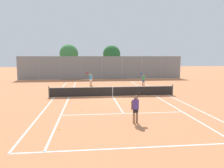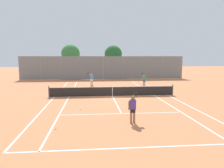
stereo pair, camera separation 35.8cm
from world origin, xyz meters
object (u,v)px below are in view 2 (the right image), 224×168
object	(u,v)px
loose_tennis_ball_1	(80,110)
tree_behind_left	(71,54)
tree_behind_right	(113,55)
loose_tennis_ball_4	(93,82)
loose_tennis_ball_0	(112,87)
tennis_net	(112,91)
loose_tennis_ball_3	(56,129)
loose_tennis_ball_5	(125,93)
player_far_right	(144,79)
player_far_left	(91,78)
player_near_side	(133,107)
loose_tennis_ball_2	(77,105)

from	to	relation	value
loose_tennis_ball_1	tree_behind_left	size ratio (longest dim) A/B	0.01
tree_behind_left	tree_behind_right	bearing A→B (deg)	5.86
tree_behind_right	loose_tennis_ball_4	bearing A→B (deg)	-114.67
loose_tennis_ball_0	loose_tennis_ball_1	size ratio (longest dim) A/B	1.00
loose_tennis_ball_4	loose_tennis_ball_0	bearing A→B (deg)	-64.43
tennis_net	tree_behind_right	xyz separation A→B (m)	(2.04, 19.64, 3.62)
tree_behind_right	loose_tennis_ball_0	bearing A→B (deg)	-96.52
loose_tennis_ball_1	loose_tennis_ball_3	xyz separation A→B (m)	(-1.09, -4.09, 0.00)
loose_tennis_ball_5	tree_behind_right	size ratio (longest dim) A/B	0.01
player_far_right	tree_behind_left	size ratio (longest dim) A/B	0.30
loose_tennis_ball_4	tree_behind_left	world-z (taller)	tree_behind_left
tree_behind_left	player_far_left	bearing A→B (deg)	-71.90
player_near_side	loose_tennis_ball_4	distance (m)	19.99
tennis_net	loose_tennis_ball_4	world-z (taller)	tennis_net
player_near_side	loose_tennis_ball_4	size ratio (longest dim) A/B	26.88
loose_tennis_ball_1	loose_tennis_ball_2	size ratio (longest dim) A/B	1.00
loose_tennis_ball_3	tree_behind_right	size ratio (longest dim) A/B	0.01
loose_tennis_ball_1	loose_tennis_ball_2	bearing A→B (deg)	102.65
player_far_right	loose_tennis_ball_4	bearing A→B (deg)	141.92
player_far_right	loose_tennis_ball_0	distance (m)	4.20
tennis_net	loose_tennis_ball_4	distance (m)	11.49
tree_behind_right	player_near_side	bearing A→B (deg)	-93.45
tree_behind_left	loose_tennis_ball_1	bearing A→B (deg)	-83.55
tree_behind_left	loose_tennis_ball_5	bearing A→B (deg)	-67.61
player_near_side	tree_behind_left	bearing A→B (deg)	102.06
loose_tennis_ball_4	loose_tennis_ball_5	size ratio (longest dim) A/B	1.00
tennis_net	loose_tennis_ball_0	bearing A→B (deg)	85.30
player_far_right	loose_tennis_ball_2	size ratio (longest dim) A/B	26.88
tennis_net	player_far_right	size ratio (longest dim) A/B	6.76
loose_tennis_ball_2	loose_tennis_ball_5	world-z (taller)	same
loose_tennis_ball_3	tree_behind_right	world-z (taller)	tree_behind_right
loose_tennis_ball_2	tree_behind_right	bearing A→B (deg)	77.35
tree_behind_left	loose_tennis_ball_2	bearing A→B (deg)	-84.01
loose_tennis_ball_0	player_far_right	bearing A→B (deg)	-2.66
player_far_right	tree_behind_right	distance (m)	13.94
player_far_left	loose_tennis_ball_0	world-z (taller)	player_far_left
loose_tennis_ball_0	loose_tennis_ball_5	size ratio (longest dim) A/B	1.00
loose_tennis_ball_3	tree_behind_left	size ratio (longest dim) A/B	0.01
loose_tennis_ball_1	loose_tennis_ball_4	world-z (taller)	same
loose_tennis_ball_0	tree_behind_left	bearing A→B (deg)	116.06
loose_tennis_ball_5	tree_behind_right	distance (m)	18.29
player_near_side	tree_behind_left	distance (m)	28.18
loose_tennis_ball_4	player_near_side	bearing A→B (deg)	-83.92
loose_tennis_ball_1	loose_tennis_ball_5	size ratio (longest dim) A/B	1.00
loose_tennis_ball_3	tree_behind_right	xyz separation A→B (m)	(5.92, 28.87, 4.09)
player_near_side	loose_tennis_ball_3	distance (m)	4.38
loose_tennis_ball_4	tree_behind_right	world-z (taller)	tree_behind_right
tree_behind_right	tennis_net	bearing A→B (deg)	-95.92
loose_tennis_ball_5	player_far_left	bearing A→B (deg)	119.21
loose_tennis_ball_3	tree_behind_left	distance (m)	28.44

